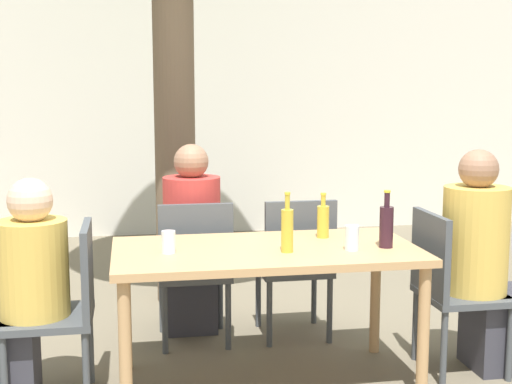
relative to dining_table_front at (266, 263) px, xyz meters
name	(u,v)px	position (x,y,z in m)	size (l,w,h in m)	color
ground_plane	(266,384)	(0.00, 0.00, -0.67)	(30.00, 30.00, 0.00)	#706651
cafe_building_wall	(194,103)	(0.00, 4.10, 0.73)	(10.00, 0.08, 2.80)	silver
dining_table_front	(266,263)	(0.00, 0.00, 0.00)	(1.58, 0.83, 0.75)	tan
patio_chair_0	(65,302)	(-1.02, 0.00, -0.16)	(0.44, 0.44, 0.90)	#474C51
patio_chair_1	(448,283)	(1.02, 0.00, -0.16)	(0.44, 0.44, 0.90)	#474C51
patio_chair_2	(195,265)	(-0.32, 0.65, -0.16)	(0.44, 0.44, 0.90)	#474C51
patio_chair_3	(296,260)	(0.32, 0.65, -0.16)	(0.44, 0.44, 0.90)	#474C51
person_seated_0	(16,305)	(-1.26, 0.00, -0.16)	(0.57, 0.35, 1.14)	#383842
person_seated_1	(487,271)	(1.25, 0.00, -0.10)	(0.58, 0.36, 1.24)	#383842
person_seated_2	(191,249)	(-0.32, 0.87, -0.11)	(0.36, 0.58, 1.23)	#383842
wine_bottle_0	(386,225)	(0.62, -0.10, 0.20)	(0.07, 0.07, 0.30)	#331923
oil_cruet_1	(287,229)	(0.09, -0.11, 0.20)	(0.06, 0.06, 0.31)	gold
oil_cruet_2	(323,220)	(0.36, 0.19, 0.18)	(0.07, 0.07, 0.25)	gold
drinking_glass_0	(168,242)	(-0.51, -0.03, 0.14)	(0.07, 0.07, 0.11)	white
drinking_glass_1	(352,238)	(0.42, -0.13, 0.15)	(0.07, 0.07, 0.13)	silver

